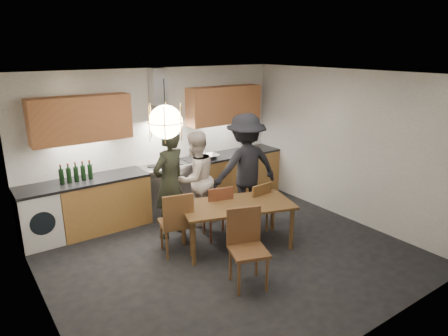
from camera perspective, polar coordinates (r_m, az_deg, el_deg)
ground at (r=6.07m, az=0.70°, el=-12.14°), size 5.00×5.00×0.00m
room_shell at (r=5.45m, az=0.76°, el=3.76°), size 5.02×4.52×2.61m
counter_run at (r=7.42m, az=-7.99°, el=-2.90°), size 5.00×0.62×0.90m
range_stove at (r=7.41m, az=-8.13°, el=-3.01°), size 0.90×0.60×0.92m
wall_fixtures at (r=7.16m, az=-9.05°, el=8.10°), size 4.30×0.54×1.10m
pendant_lamp at (r=4.77m, az=-8.34°, el=6.52°), size 0.43×0.43×0.70m
dining_table at (r=6.02m, az=1.84°, el=-5.84°), size 1.83×1.28×0.70m
chair_back_left at (r=5.82m, az=-6.75°, el=-7.38°), size 0.54×0.54×0.98m
chair_back_mid at (r=6.28m, az=-0.76°, el=-5.87°), size 0.49×0.49×0.90m
chair_back_right at (r=6.50m, az=4.74°, el=-5.24°), size 0.43×0.43×0.87m
chair_front at (r=5.17m, az=3.20°, el=-10.46°), size 0.58×0.58×1.00m
person_left at (r=6.34m, az=-7.79°, el=-2.16°), size 0.76×0.62×1.78m
person_mid at (r=6.73m, az=-4.11°, el=-1.58°), size 0.90×0.77×1.63m
person_right at (r=6.94m, az=3.09°, el=0.10°), size 1.31×0.88×1.88m
mixing_bowl at (r=7.63m, az=-1.96°, el=1.66°), size 0.36×0.36×0.08m
stock_pot at (r=8.25m, az=2.97°, el=3.02°), size 0.23×0.23×0.13m
wine_bottles at (r=6.70m, az=-20.40°, el=-0.56°), size 0.52×0.07×0.31m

